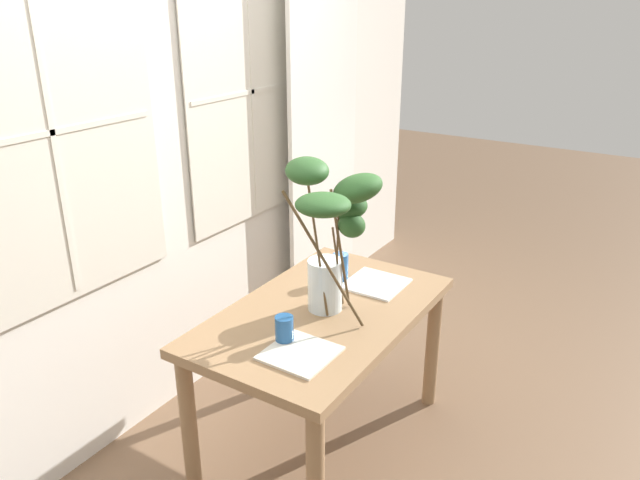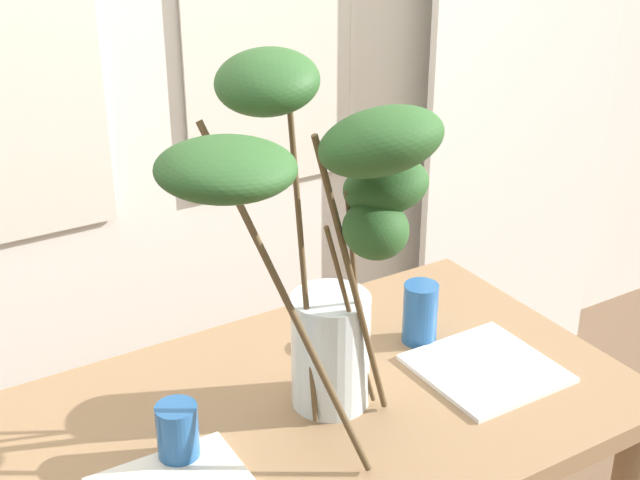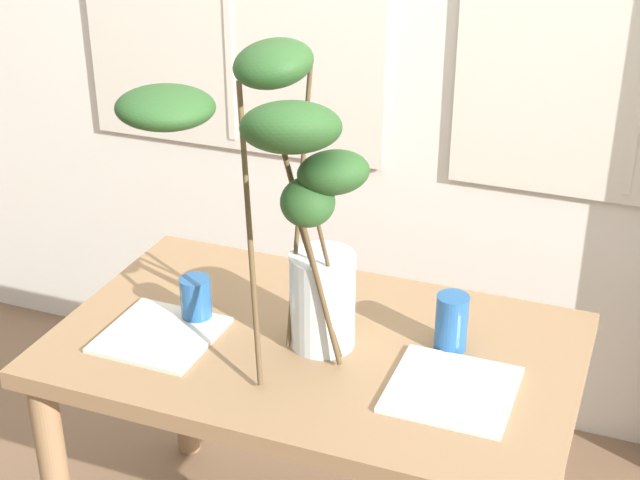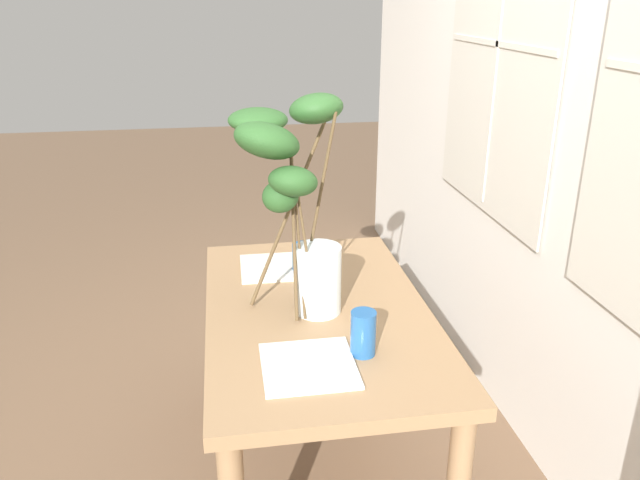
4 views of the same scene
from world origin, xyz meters
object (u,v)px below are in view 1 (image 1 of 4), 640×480
(vase_with_branches, at_px, (333,228))
(drinking_glass_blue_left, at_px, (284,330))
(plate_square_left, at_px, (300,353))
(drinking_glass_blue_right, at_px, (341,267))
(plate_square_right, at_px, (376,284))
(dining_table, at_px, (323,331))

(vase_with_branches, distance_m, drinking_glass_blue_left, 0.46)
(plate_square_left, bearing_deg, drinking_glass_blue_right, 17.27)
(drinking_glass_blue_left, height_order, plate_square_left, drinking_glass_blue_left)
(vase_with_branches, height_order, plate_square_left, vase_with_branches)
(drinking_glass_blue_left, distance_m, plate_square_left, 0.13)
(plate_square_right, bearing_deg, dining_table, 167.08)
(dining_table, bearing_deg, drinking_glass_blue_right, 16.20)
(vase_with_branches, height_order, drinking_glass_blue_left, vase_with_branches)
(plate_square_left, height_order, plate_square_right, same)
(drinking_glass_blue_right, bearing_deg, vase_with_branches, -154.70)
(drinking_glass_blue_right, height_order, plate_square_left, drinking_glass_blue_right)
(vase_with_branches, distance_m, plate_square_right, 0.58)
(vase_with_branches, xyz_separation_m, plate_square_right, (0.40, -0.01, -0.42))
(vase_with_branches, height_order, plate_square_right, vase_with_branches)
(plate_square_right, bearing_deg, drinking_glass_blue_right, 105.49)
(dining_table, height_order, plate_square_left, plate_square_left)
(drinking_glass_blue_left, distance_m, drinking_glass_blue_right, 0.63)
(drinking_glass_blue_right, xyz_separation_m, plate_square_left, (-0.67, -0.21, -0.06))
(plate_square_left, bearing_deg, drinking_glass_blue_left, 67.10)
(dining_table, relative_size, drinking_glass_blue_right, 8.92)
(drinking_glass_blue_left, bearing_deg, vase_with_branches, -12.87)
(plate_square_left, bearing_deg, plate_square_right, 2.84)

